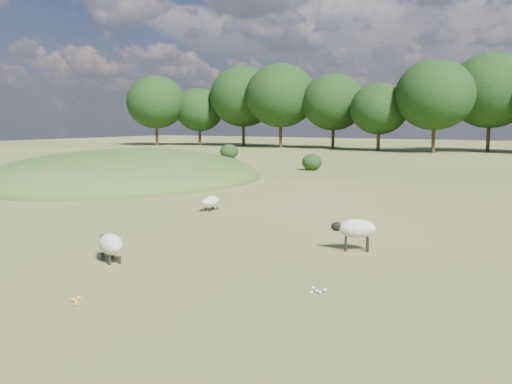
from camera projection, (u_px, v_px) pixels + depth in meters
ground at (351, 179)px, 37.17m from camera, size 160.00×160.00×0.00m
mound at (127, 180)px, 36.17m from camera, size 16.00×20.00×4.00m
treeline at (448, 97)px, 67.42m from camera, size 96.28×14.66×11.70m
shrubs at (364, 158)px, 46.71m from camera, size 29.06×9.14×1.59m
sheep_0 at (211, 201)px, 23.94m from camera, size 0.49×1.08×0.63m
sheep_2 at (356, 229)px, 16.57m from camera, size 1.36×0.92×0.94m
sheep_3 at (110, 244)px, 15.32m from camera, size 1.35×1.05×0.77m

